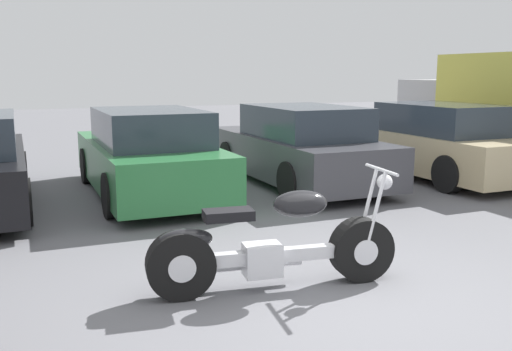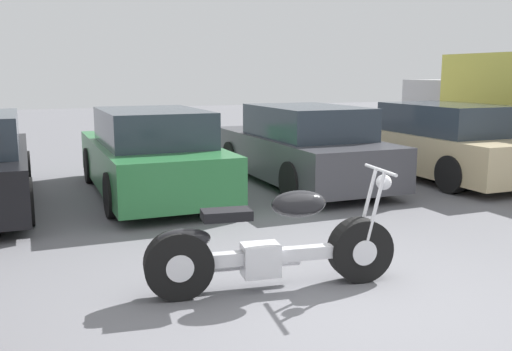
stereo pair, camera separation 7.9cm
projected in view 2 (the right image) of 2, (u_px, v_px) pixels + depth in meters
The scene contains 5 objects.
ground_plane at pixel (345, 303), 4.98m from camera, with size 60.00×60.00×0.00m, color slate.
motorcycle at pixel (269, 247), 5.23m from camera, with size 2.36×0.76×1.09m.
parked_car_green at pixel (150, 155), 9.32m from camera, with size 1.81×4.48×1.41m.
parked_car_dark_grey at pixel (301, 147), 10.28m from camera, with size 1.81×4.48×1.41m.
parked_car_champagne at pixel (439, 143), 10.92m from camera, with size 1.81×4.48×1.41m.
Camera 2 is at (-2.49, -4.07, 1.98)m, focal length 40.00 mm.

